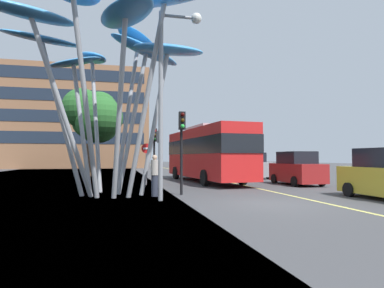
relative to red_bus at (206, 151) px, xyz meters
The scene contains 13 objects.
ground 11.29m from the red_bus, 96.09° to the right, with size 120.00×240.00×0.10m.
red_bus is the anchor object (origin of this frame).
leaf_sculpture 10.68m from the red_bus, 130.36° to the right, with size 9.17×9.73×8.52m.
traffic_light_kerb_near 8.22m from the red_bus, 112.73° to the right, with size 0.28×0.42×3.73m.
traffic_light_kerb_far 4.24m from the red_bus, 153.59° to the right, with size 0.28×0.42×3.44m.
traffic_light_island_mid 3.28m from the red_bus, behind, with size 0.28×0.42×3.44m.
car_parked_mid 6.10m from the red_bus, 36.49° to the right, with size 1.94×4.08×2.04m.
car_parked_far 5.96m from the red_bus, 35.68° to the left, with size 1.99×4.22×2.07m.
street_lamp 10.45m from the red_bus, 113.06° to the right, with size 1.74×0.44×7.55m.
tree_pavement_near 12.15m from the red_bus, 132.95° to the left, with size 5.36×4.94×7.84m.
pedestrian 9.04m from the red_bus, 119.45° to the right, with size 0.34×0.34×1.79m.
no_entry_sign 4.60m from the red_bus, 158.19° to the right, with size 0.60×0.12×2.53m.
backdrop_building 38.45m from the red_bus, 111.91° to the left, with size 26.11×10.12×15.95m.
Camera 1 is at (-5.52, -11.24, 1.68)m, focal length 31.25 mm.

